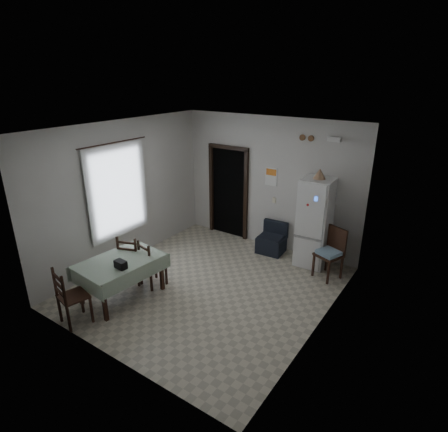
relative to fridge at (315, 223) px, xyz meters
name	(u,v)px	position (x,y,z in m)	size (l,w,h in m)	color
ground	(209,286)	(-1.22, -1.93, -0.91)	(4.50, 4.50, 0.00)	#B5AC94
ceiling	(206,128)	(-1.22, -1.93, 1.99)	(4.20, 4.50, 0.02)	white
wall_back	(269,184)	(-1.22, 0.32, 0.54)	(4.20, 0.02, 2.90)	beige
wall_front	(101,266)	(-1.22, -4.18, 0.54)	(4.20, 0.02, 2.90)	beige
wall_left	(124,193)	(-3.32, -1.93, 0.54)	(0.02, 4.50, 2.90)	beige
wall_right	(325,243)	(0.88, -1.93, 0.54)	(0.02, 4.50, 2.90)	beige
doorway	(234,190)	(-2.27, 0.52, 0.15)	(1.06, 0.52, 2.22)	black
window_recess	(114,190)	(-3.37, -2.13, 0.64)	(0.10, 1.20, 1.60)	silver
curtain	(118,191)	(-3.26, -2.13, 0.64)	(0.02, 1.45, 1.85)	silver
curtain_rod	(113,143)	(-3.25, -2.13, 1.59)	(0.02, 0.02, 1.60)	black
calendar	(271,177)	(-1.17, 0.31, 0.71)	(0.28, 0.02, 0.40)	white
calendar_image	(271,172)	(-1.17, 0.30, 0.81)	(0.24, 0.01, 0.14)	orange
light_switch	(274,200)	(-1.07, 0.31, 0.19)	(0.08, 0.02, 0.12)	beige
vent_left	(302,138)	(-0.52, 0.30, 1.61)	(0.12, 0.12, 0.03)	brown
vent_right	(311,138)	(-0.34, 0.30, 1.61)	(0.12, 0.12, 0.03)	brown
emergency_light	(334,139)	(0.13, 0.28, 1.64)	(0.25, 0.07, 0.09)	white
fridge	(315,223)	(0.00, 0.00, 0.00)	(0.59, 0.59, 1.82)	white
tan_cone	(320,174)	(0.00, 0.02, 1.01)	(0.24, 0.24, 0.20)	tan
navy_seat	(271,238)	(-0.94, 0.00, -0.58)	(0.56, 0.54, 0.67)	black
corner_chair	(329,254)	(0.46, -0.36, -0.41)	(0.43, 0.43, 1.00)	black
dining_table	(122,278)	(-2.29, -3.05, -0.55)	(0.91, 1.39, 0.72)	#93A68E
black_bag	(121,264)	(-2.05, -3.22, -0.12)	(0.21, 0.13, 0.14)	black
dining_chair_far_left	(133,257)	(-2.54, -2.55, -0.43)	(0.42, 0.42, 0.97)	black
dining_chair_far_right	(153,263)	(-2.12, -2.45, -0.46)	(0.39, 0.39, 0.91)	black
dining_chair_near_head	(73,296)	(-2.33, -3.97, -0.42)	(0.42, 0.42, 0.98)	black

